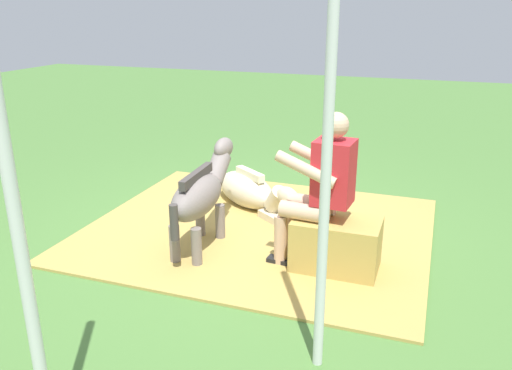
{
  "coord_description": "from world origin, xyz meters",
  "views": [
    {
      "loc": [
        -1.6,
        4.26,
        2.1
      ],
      "look_at": [
        -0.11,
        0.05,
        0.55
      ],
      "focal_mm": 36.67,
      "sensor_mm": 36.0,
      "label": 1
    }
  ],
  "objects_px": {
    "pony_lying": "(251,191)",
    "tent_pole_left": "(326,167)",
    "person_seated": "(319,185)",
    "tent_pole_mid": "(15,216)",
    "hay_bale": "(336,245)",
    "pony_standing": "(201,193)"
  },
  "relations": [
    {
      "from": "pony_lying",
      "to": "tent_pole_left",
      "type": "relative_size",
      "value": 0.49
    },
    {
      "from": "hay_bale",
      "to": "pony_lying",
      "type": "height_order",
      "value": "hay_bale"
    },
    {
      "from": "person_seated",
      "to": "pony_lying",
      "type": "distance_m",
      "value": 1.55
    },
    {
      "from": "hay_bale",
      "to": "person_seated",
      "type": "xyz_separation_m",
      "value": [
        0.16,
        -0.01,
        0.5
      ]
    },
    {
      "from": "person_seated",
      "to": "pony_standing",
      "type": "relative_size",
      "value": 0.99
    },
    {
      "from": "pony_lying",
      "to": "tent_pole_left",
      "type": "xyz_separation_m",
      "value": [
        -1.28,
        2.31,
        1.08
      ]
    },
    {
      "from": "person_seated",
      "to": "pony_lying",
      "type": "xyz_separation_m",
      "value": [
        0.98,
        -1.08,
        -0.54
      ]
    },
    {
      "from": "tent_pole_left",
      "to": "hay_bale",
      "type": "bearing_deg",
      "value": -83.53
    },
    {
      "from": "tent_pole_left",
      "to": "tent_pole_mid",
      "type": "distance_m",
      "value": 1.54
    },
    {
      "from": "pony_standing",
      "to": "tent_pole_mid",
      "type": "distance_m",
      "value": 2.5
    },
    {
      "from": "pony_standing",
      "to": "tent_pole_left",
      "type": "xyz_separation_m",
      "value": [
        -1.36,
        1.26,
        0.75
      ]
    },
    {
      "from": "tent_pole_left",
      "to": "pony_standing",
      "type": "bearing_deg",
      "value": -42.64
    },
    {
      "from": "hay_bale",
      "to": "person_seated",
      "type": "height_order",
      "value": "person_seated"
    },
    {
      "from": "pony_standing",
      "to": "person_seated",
      "type": "bearing_deg",
      "value": 178.71
    },
    {
      "from": "pony_lying",
      "to": "tent_pole_left",
      "type": "distance_m",
      "value": 2.85
    },
    {
      "from": "pony_standing",
      "to": "tent_pole_mid",
      "type": "xyz_separation_m",
      "value": [
        -0.29,
        2.37,
        0.75
      ]
    },
    {
      "from": "pony_standing",
      "to": "tent_pole_left",
      "type": "bearing_deg",
      "value": 137.36
    },
    {
      "from": "hay_bale",
      "to": "person_seated",
      "type": "distance_m",
      "value": 0.53
    },
    {
      "from": "pony_standing",
      "to": "tent_pole_left",
      "type": "distance_m",
      "value": 2.0
    },
    {
      "from": "person_seated",
      "to": "tent_pole_mid",
      "type": "bearing_deg",
      "value": 71.77
    },
    {
      "from": "tent_pole_left",
      "to": "tent_pole_mid",
      "type": "xyz_separation_m",
      "value": [
        1.07,
        1.11,
        0.0
      ]
    },
    {
      "from": "person_seated",
      "to": "tent_pole_left",
      "type": "height_order",
      "value": "tent_pole_left"
    }
  ]
}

